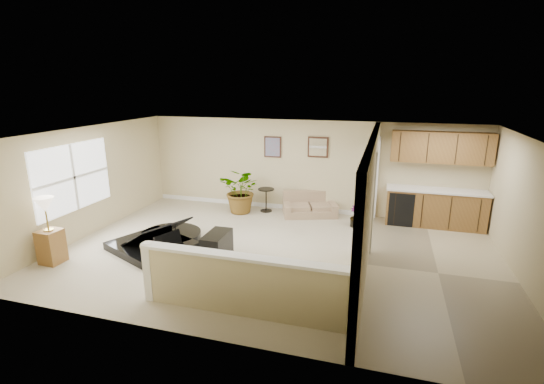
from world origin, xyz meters
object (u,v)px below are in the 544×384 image
(palm_plant, at_px, (242,191))
(small_plant, at_px, (356,218))
(accent_table, at_px, (266,197))
(piano_bench, at_px, (217,246))
(loveseat, at_px, (310,204))
(lamp_stand, at_px, (50,236))
(piano, at_px, (152,219))

(palm_plant, relative_size, small_plant, 2.35)
(accent_table, height_order, small_plant, accent_table)
(piano_bench, height_order, loveseat, loveseat)
(piano_bench, distance_m, lamp_stand, 3.25)
(loveseat, xyz_separation_m, palm_plant, (-1.81, -0.35, 0.31))
(loveseat, height_order, small_plant, loveseat)
(small_plant, bearing_deg, piano_bench, -133.90)
(piano, height_order, lamp_stand, piano)
(palm_plant, bearing_deg, small_plant, -4.28)
(lamp_stand, bearing_deg, piano_bench, 19.94)
(accent_table, relative_size, palm_plant, 0.51)
(loveseat, height_order, lamp_stand, lamp_stand)
(loveseat, relative_size, palm_plant, 1.30)
(piano, relative_size, palm_plant, 1.80)
(piano, distance_m, palm_plant, 2.92)
(palm_plant, distance_m, lamp_stand, 4.72)
(palm_plant, xyz_separation_m, lamp_stand, (-2.52, -3.99, -0.05))
(small_plant, bearing_deg, loveseat, 155.42)
(piano_bench, relative_size, accent_table, 1.23)
(accent_table, xyz_separation_m, lamp_stand, (-3.11, -4.28, 0.16))
(piano, relative_size, accent_table, 3.52)
(loveseat, bearing_deg, palm_plant, 171.83)
(piano_bench, distance_m, loveseat, 3.48)
(piano, distance_m, accent_table, 3.44)
(piano_bench, distance_m, accent_table, 3.18)
(piano_bench, xyz_separation_m, small_plant, (2.55, 2.65, -0.04))
(accent_table, bearing_deg, piano, -118.04)
(piano_bench, bearing_deg, accent_table, 88.88)
(piano_bench, height_order, accent_table, accent_table)
(piano, xyz_separation_m, palm_plant, (1.02, 2.74, -0.01))
(piano_bench, height_order, lamp_stand, lamp_stand)
(palm_plant, bearing_deg, piano_bench, -79.66)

